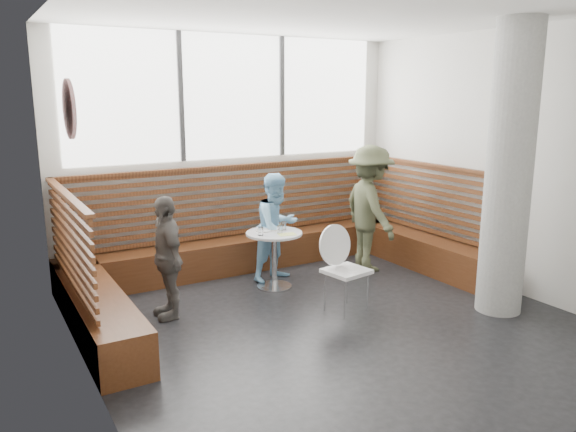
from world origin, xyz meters
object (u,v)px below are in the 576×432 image
concrete_column (509,171)px  adult_man (370,208)px  child_back (277,227)px  cafe_chair (343,261)px  child_left (167,257)px  cafe_table (274,248)px

concrete_column → adult_man: bearing=99.7°
concrete_column → child_back: size_ratio=2.25×
cafe_chair → child_back: bearing=86.0°
concrete_column → child_left: bearing=152.7°
adult_man → child_left: 3.00m
cafe_table → child_back: child_back is taller
adult_man → child_back: adult_man is taller
concrete_column → cafe_table: concrete_column is taller
child_back → child_left: child_back is taller
cafe_table → adult_man: bearing=0.3°
child_back → cafe_table: bearing=-141.3°
cafe_chair → adult_man: (1.20, 1.05, 0.30)m
adult_man → child_left: size_ratio=1.28×
adult_man → child_back: size_ratio=1.22×
cafe_table → adult_man: adult_man is taller
child_back → child_left: size_ratio=1.05×
adult_man → child_back: bearing=89.8°
cafe_chair → child_left: size_ratio=0.72×
concrete_column → child_back: (-1.66, 2.21, -0.89)m
cafe_chair → child_left: (-1.78, 0.80, 0.11)m
concrete_column → cafe_table: bearing=133.5°
cafe_chair → child_back: size_ratio=0.69×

